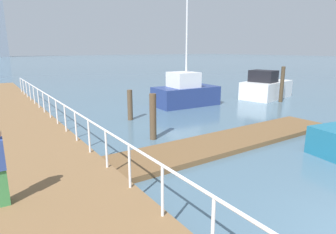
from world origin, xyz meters
The scene contains 9 objects.
ground_plane centered at (0.00, 20.00, 0.00)m, with size 300.00×300.00×0.00m, color slate.
floating_dock centered at (1.93, 6.16, 0.09)m, with size 10.87×2.00×0.18m, color brown.
boardwalk_railing centered at (-3.15, 8.54, 1.22)m, with size 0.06×28.13×1.08m.
dock_piling_0 centered at (-0.18, 8.25, 0.93)m, with size 0.27×0.27×1.86m, color brown.
dock_piling_1 centered at (0.50, 11.68, 0.78)m, with size 0.26×0.26×1.55m, color brown.
dock_piling_2 centered at (11.45, 10.55, 1.21)m, with size 0.26×0.26×2.41m, color #473826.
moored_boat_0 centered at (5.21, 13.22, 0.84)m, with size 4.19×2.24×7.69m.
moored_boat_1 centered at (11.86, 12.14, 0.77)m, with size 4.62×3.05×2.08m.
pedestrian_0 centered at (-5.65, 5.14, 1.24)m, with size 0.24×0.37×1.63m.
Camera 1 is at (-5.80, -1.23, 3.56)m, focal length 30.41 mm.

